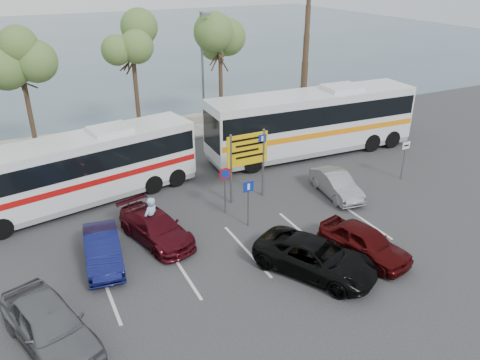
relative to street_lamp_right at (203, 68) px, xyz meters
name	(u,v)px	position (x,y,z in m)	size (l,w,h in m)	color
ground	(260,233)	(-3.00, -13.52, -4.60)	(120.00, 120.00, 0.00)	#2F2F31
kerb_strip	(162,136)	(-3.00, 0.48, -4.52)	(44.00, 2.40, 0.15)	gray
seawall	(153,125)	(-3.00, 2.48, -4.30)	(48.00, 0.80, 0.60)	#9D947E
sea	(66,43)	(-3.00, 46.48, -4.59)	(140.00, 140.00, 0.00)	#405367
tree_left	(19,59)	(-11.00, 0.48, 1.41)	(3.20, 3.20, 7.20)	#382619
tree_mid	(131,39)	(-4.50, 0.48, 2.06)	(3.20, 3.20, 8.00)	#382619
tree_right	(220,41)	(1.50, 0.48, 1.57)	(3.20, 3.20, 7.40)	#382619
street_lamp_right	(203,68)	(0.00, 0.00, 0.00)	(0.45, 1.15, 8.01)	slate
direction_sign	(247,155)	(-2.00, -10.32, -2.17)	(2.20, 0.12, 3.60)	slate
sign_no_stop	(225,183)	(-3.60, -11.13, -3.02)	(0.60, 0.08, 2.35)	slate
sign_parking	(248,197)	(-3.20, -12.73, -3.13)	(0.50, 0.07, 2.25)	slate
sign_taxi	(404,155)	(6.80, -12.03, -3.18)	(0.50, 0.07, 2.20)	slate
lane_markings	(248,250)	(-4.14, -14.52, -4.60)	(12.02, 4.20, 0.01)	silver
coach_bus_left	(80,172)	(-9.50, -7.02, -2.91)	(11.93, 4.59, 3.64)	silver
coach_bus_right	(312,124)	(4.50, -6.48, -2.68)	(13.38, 3.51, 4.13)	silver
car_silver_a	(49,325)	(-12.12, -16.44, -3.83)	(1.81, 4.51, 1.54)	slate
car_blue	(103,249)	(-9.72, -12.73, -3.97)	(1.34, 3.84, 1.27)	#10144E
car_maroon	(156,227)	(-7.32, -12.02, -3.97)	(1.75, 4.32, 1.25)	#480C14
car_red	(364,242)	(-0.10, -17.02, -3.92)	(1.59, 3.96, 1.35)	#44090A
suv_black	(316,257)	(-2.50, -17.02, -3.93)	(2.22, 4.81, 1.34)	black
car_silver_b	(336,184)	(2.30, -12.02, -3.99)	(1.29, 3.70, 1.22)	gray
pedestrian_near	(151,219)	(-7.45, -11.88, -3.59)	(0.74, 0.48, 2.02)	#98B9DE
pedestrian_far	(301,143)	(3.40, -7.02, -3.60)	(0.97, 0.76, 2.00)	#2F3547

